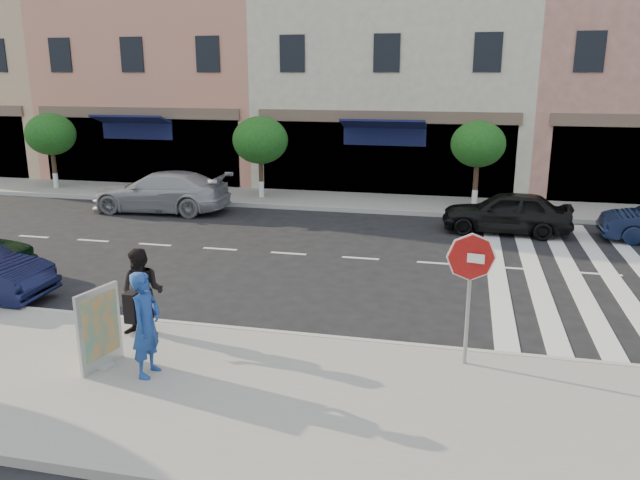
{
  "coord_description": "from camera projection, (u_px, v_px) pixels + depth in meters",
  "views": [
    {
      "loc": [
        2.53,
        -11.79,
        4.83
      ],
      "look_at": [
        -0.32,
        0.55,
        1.4
      ],
      "focal_mm": 35.0,
      "sensor_mm": 36.0,
      "label": 1
    }
  ],
  "objects": [
    {
      "name": "ground",
      "position": [
        329.0,
        313.0,
        12.9
      ],
      "size": [
        120.0,
        120.0,
        0.0
      ],
      "primitive_type": "plane",
      "color": "black",
      "rests_on": "ground"
    },
    {
      "name": "sidewalk_near",
      "position": [
        276.0,
        399.0,
        9.35
      ],
      "size": [
        60.0,
        4.5,
        0.15
      ],
      "primitive_type": "cube",
      "color": "gray",
      "rests_on": "ground"
    },
    {
      "name": "sidewalk_far",
      "position": [
        391.0,
        203.0,
        23.23
      ],
      "size": [
        60.0,
        3.0,
        0.15
      ],
      "primitive_type": "cube",
      "color": "gray",
      "rests_on": "ground"
    },
    {
      "name": "building_west_mid",
      "position": [
        178.0,
        24.0,
        29.44
      ],
      "size": [
        10.0,
        9.0,
        14.0
      ],
      "primitive_type": "cube",
      "color": "tan",
      "rests_on": "ground"
    },
    {
      "name": "building_centre",
      "position": [
        399.0,
        56.0,
        27.56
      ],
      "size": [
        11.0,
        9.0,
        11.0
      ],
      "primitive_type": "cube",
      "color": "beige",
      "rests_on": "ground"
    },
    {
      "name": "street_tree_wa",
      "position": [
        51.0,
        135.0,
        25.48
      ],
      "size": [
        2.0,
        2.0,
        3.05
      ],
      "color": "#473323",
      "rests_on": "sidewalk_far"
    },
    {
      "name": "street_tree_wb",
      "position": [
        260.0,
        141.0,
        23.54
      ],
      "size": [
        2.1,
        2.1,
        3.06
      ],
      "color": "#473323",
      "rests_on": "sidewalk_far"
    },
    {
      "name": "street_tree_c",
      "position": [
        478.0,
        145.0,
        21.79
      ],
      "size": [
        1.9,
        1.9,
        3.04
      ],
      "color": "#473323",
      "rests_on": "sidewalk_far"
    },
    {
      "name": "stop_sign",
      "position": [
        470.0,
        269.0,
        9.9
      ],
      "size": [
        0.78,
        0.2,
        2.24
      ],
      "rotation": [
        0.0,
        0.0,
        -0.21
      ],
      "color": "gray",
      "rests_on": "sidewalk_near"
    },
    {
      "name": "photographer",
      "position": [
        146.0,
        324.0,
        9.75
      ],
      "size": [
        0.43,
        0.64,
        1.72
      ],
      "primitive_type": "imported",
      "rotation": [
        0.0,
        0.0,
        1.54
      ],
      "color": "navy",
      "rests_on": "sidewalk_near"
    },
    {
      "name": "walker",
      "position": [
        142.0,
        293.0,
        11.25
      ],
      "size": [
        0.88,
        0.74,
        1.63
      ],
      "primitive_type": "imported",
      "rotation": [
        0.0,
        0.0,
        0.16
      ],
      "color": "black",
      "rests_on": "sidewalk_near"
    },
    {
      "name": "poster_board",
      "position": [
        100.0,
        330.0,
        10.05
      ],
      "size": [
        0.38,
        0.87,
        1.35
      ],
      "rotation": [
        0.0,
        0.0,
        -0.24
      ],
      "color": "beige",
      "rests_on": "sidewalk_near"
    },
    {
      "name": "car_far_left",
      "position": [
        161.0,
        192.0,
        22.08
      ],
      "size": [
        4.97,
        2.16,
        1.42
      ],
      "primitive_type": "imported",
      "rotation": [
        0.0,
        0.0,
        -1.54
      ],
      "color": "#9D9DA2",
      "rests_on": "ground"
    },
    {
      "name": "car_far_mid",
      "position": [
        507.0,
        212.0,
        19.14
      ],
      "size": [
        3.91,
        1.7,
        1.31
      ],
      "primitive_type": "imported",
      "rotation": [
        0.0,
        0.0,
        -1.61
      ],
      "color": "black",
      "rests_on": "ground"
    }
  ]
}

